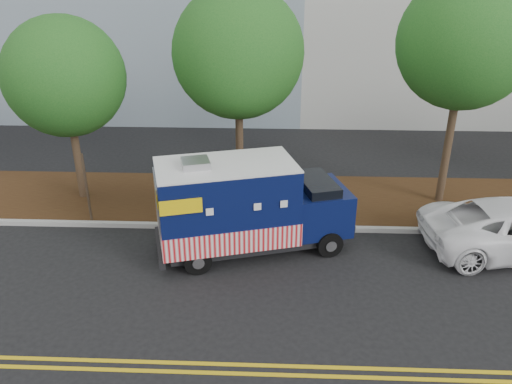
{
  "coord_description": "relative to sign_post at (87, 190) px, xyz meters",
  "views": [
    {
      "loc": [
        0.77,
        -12.36,
        7.58
      ],
      "look_at": [
        0.24,
        0.6,
        1.66
      ],
      "focal_mm": 35.0,
      "sensor_mm": 36.0,
      "label": 1
    }
  ],
  "objects": [
    {
      "name": "curb",
      "position": [
        5.07,
        -0.15,
        -1.12
      ],
      "size": [
        120.0,
        0.18,
        0.15
      ],
      "primitive_type": "cube",
      "color": "#9E9E99",
      "rests_on": "ground"
    },
    {
      "name": "tree_a",
      "position": [
        -0.9,
        1.78,
        3.12
      ],
      "size": [
        3.84,
        3.84,
        6.25
      ],
      "color": "#38281C",
      "rests_on": "ground"
    },
    {
      "name": "sign_post",
      "position": [
        0.0,
        0.0,
        0.0
      ],
      "size": [
        0.06,
        0.06,
        2.4
      ],
      "primitive_type": "cube",
      "color": "#473828",
      "rests_on": "ground"
    },
    {
      "name": "tree_c",
      "position": [
        11.53,
        1.94,
        4.23
      ],
      "size": [
        4.12,
        4.12,
        7.51
      ],
      "color": "#38281C",
      "rests_on": "ground"
    },
    {
      "name": "mulch_strip",
      "position": [
        5.07,
        1.95,
        -1.12
      ],
      "size": [
        120.0,
        4.0,
        0.15
      ],
      "primitive_type": "cube",
      "color": "#321A0E",
      "rests_on": "ground"
    },
    {
      "name": "ground",
      "position": [
        5.07,
        -1.55,
        -1.2
      ],
      "size": [
        120.0,
        120.0,
        0.0
      ],
      "primitive_type": "plane",
      "color": "black",
      "rests_on": "ground"
    },
    {
      "name": "centerline_near",
      "position": [
        5.07,
        -6.0,
        -1.19
      ],
      "size": [
        120.0,
        0.1,
        0.01
      ],
      "primitive_type": "cube",
      "color": "gold",
      "rests_on": "ground"
    },
    {
      "name": "tree_b",
      "position": [
        4.62,
        2.16,
        3.84
      ],
      "size": [
        4.18,
        4.18,
        7.14
      ],
      "color": "#38281C",
      "rests_on": "ground"
    },
    {
      "name": "food_truck",
      "position": [
        4.98,
        -1.36,
        0.12
      ],
      "size": [
        5.84,
        3.43,
        2.91
      ],
      "rotation": [
        0.0,
        0.0,
        0.28
      ],
      "color": "black",
      "rests_on": "ground"
    },
    {
      "name": "centerline_far",
      "position": [
        5.07,
        -6.25,
        -1.19
      ],
      "size": [
        120.0,
        0.1,
        0.01
      ],
      "primitive_type": "cube",
      "color": "gold",
      "rests_on": "ground"
    }
  ]
}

